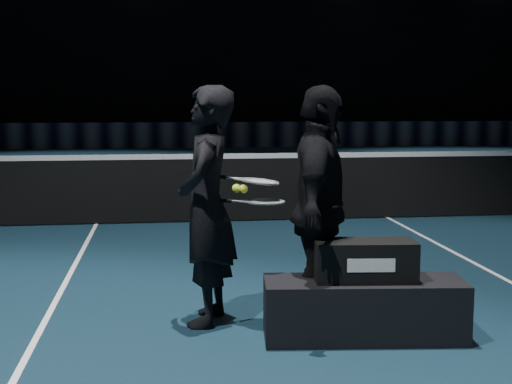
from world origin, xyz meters
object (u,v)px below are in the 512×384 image
Objects in this scene: player_b at (320,210)px; racket_lower at (266,202)px; player_bench at (364,309)px; tennis_balls at (240,186)px; player_a at (207,206)px; racket_bag at (365,260)px; racket_upper at (260,182)px.

racket_lower is at bearing 87.95° from player_b.
tennis_balls reaches higher than player_bench.
racket_bag is at bearing 78.75° from player_a.
player_bench is at bearing -9.49° from racket_lower.
player_a is at bearing 160.12° from player_bench.
player_a is 0.45m from racket_lower.
player_a is 0.85m from player_b.
player_b is (0.80, -0.29, 0.00)m from player_a.
player_b reaches higher than racket_lower.
player_bench is at bearing -27.48° from tennis_balls.
player_bench is 1.26m from tennis_balls.
racket_upper is (-0.41, 0.19, 0.19)m from player_b.
player_bench is at bearing -112.05° from player_b.
player_b reaches higher than racket_upper.
player_b reaches higher than tennis_balls.
player_a is 2.64× the size of racket_lower.
player_bench is 1.38m from player_a.
racket_upper is at bearing 154.35° from racket_bag.
player_a is (-1.08, 0.52, 0.33)m from racket_bag.
racket_upper reaches higher than racket_lower.
player_a is 1.00× the size of player_b.
player_bench is 2.08× the size of racket_lower.
racket_bag is at bearing -112.05° from player_b.
racket_bag is 0.49m from player_b.
racket_bag is 5.89× the size of tennis_balls.
racket_bag is (0.00, 0.00, 0.35)m from player_bench.
racket_upper is at bearing 141.34° from racket_lower.
player_bench is 0.79× the size of player_b.
player_bench is 11.79× the size of tennis_balls.
tennis_balls is at bearing 85.81° from player_a.
player_a reaches higher than racket_upper.
player_b is (-0.28, 0.23, 0.33)m from racket_bag.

